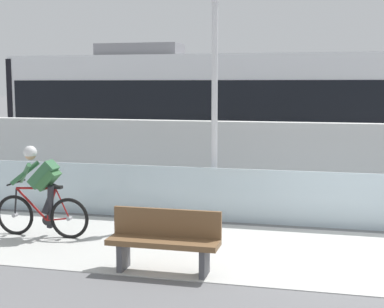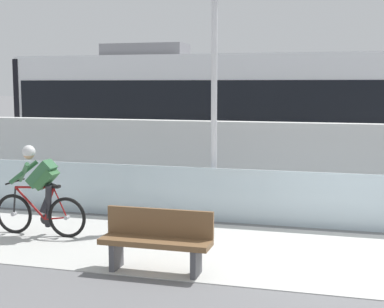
# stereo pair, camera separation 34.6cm
# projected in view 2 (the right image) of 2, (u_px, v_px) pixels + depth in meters

# --- Properties ---
(ground_plane) EXTENTS (200.00, 200.00, 0.00)m
(ground_plane) POSITION_uv_depth(u_px,v_px,m) (358.00, 261.00, 8.63)
(ground_plane) COLOR slate
(bike_path_deck) EXTENTS (32.00, 3.20, 0.01)m
(bike_path_deck) POSITION_uv_depth(u_px,v_px,m) (358.00, 260.00, 8.63)
(bike_path_deck) COLOR beige
(bike_path_deck) RESTS_ON ground
(glass_parapet) EXTENTS (32.00, 0.05, 1.05)m
(glass_parapet) POSITION_uv_depth(u_px,v_px,m) (357.00, 202.00, 10.34)
(glass_parapet) COLOR silver
(glass_parapet) RESTS_ON ground
(concrete_barrier_wall) EXTENTS (32.00, 0.36, 1.85)m
(concrete_barrier_wall) POSITION_uv_depth(u_px,v_px,m) (357.00, 167.00, 12.01)
(concrete_barrier_wall) COLOR silver
(concrete_barrier_wall) RESTS_ON ground
(tram_rail_near) EXTENTS (32.00, 0.08, 0.01)m
(tram_rail_near) POSITION_uv_depth(u_px,v_px,m) (355.00, 189.00, 14.50)
(tram_rail_near) COLOR #595654
(tram_rail_near) RESTS_ON ground
(tram_rail_far) EXTENTS (32.00, 0.08, 0.01)m
(tram_rail_far) POSITION_uv_depth(u_px,v_px,m) (354.00, 180.00, 15.87)
(tram_rail_far) COLOR #595654
(tram_rail_far) RESTS_ON ground
(tram) EXTENTS (11.06, 2.54, 3.81)m
(tram) POSITION_uv_depth(u_px,v_px,m) (211.00, 112.00, 16.00)
(tram) COLOR silver
(tram) RESTS_ON ground
(cyclist_on_bike) EXTENTS (1.77, 0.58, 1.61)m
(cyclist_on_bike) POSITION_uv_depth(u_px,v_px,m) (40.00, 192.00, 9.97)
(cyclist_on_bike) COLOR black
(cyclist_on_bike) RESTS_ON ground
(lamp_post_antenna) EXTENTS (0.28, 0.28, 5.20)m
(lamp_post_antenna) POSITION_uv_depth(u_px,v_px,m) (214.00, 52.00, 11.02)
(lamp_post_antenna) COLOR gray
(lamp_post_antenna) RESTS_ON ground
(bench) EXTENTS (1.60, 0.45, 0.89)m
(bench) POSITION_uv_depth(u_px,v_px,m) (157.00, 239.00, 8.09)
(bench) COLOR brown
(bench) RESTS_ON ground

